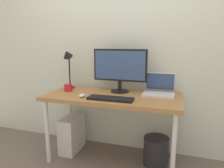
# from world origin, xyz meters

# --- Properties ---
(ground_plane) EXTENTS (6.00, 6.00, 0.00)m
(ground_plane) POSITION_xyz_m (0.00, 0.00, 0.00)
(ground_plane) COLOR #665B51
(back_wall) EXTENTS (4.40, 0.04, 2.60)m
(back_wall) POSITION_xyz_m (0.00, 0.37, 1.30)
(back_wall) COLOR silver
(back_wall) RESTS_ON ground_plane
(desk) EXTENTS (1.40, 0.61, 0.73)m
(desk) POSITION_xyz_m (0.00, 0.00, 0.66)
(desk) COLOR olive
(desk) RESTS_ON ground_plane
(monitor) EXTENTS (0.59, 0.20, 0.47)m
(monitor) POSITION_xyz_m (0.03, 0.17, 1.00)
(monitor) COLOR black
(monitor) RESTS_ON desk
(laptop) EXTENTS (0.32, 0.28, 0.22)m
(laptop) POSITION_xyz_m (0.46, 0.19, 0.79)
(laptop) COLOR silver
(laptop) RESTS_ON desk
(desk_lamp) EXTENTS (0.11, 0.16, 0.47)m
(desk_lamp) POSITION_xyz_m (-0.60, 0.17, 1.07)
(desk_lamp) COLOR black
(desk_lamp) RESTS_ON desk
(keyboard) EXTENTS (0.44, 0.14, 0.02)m
(keyboard) POSITION_xyz_m (0.04, -0.17, 0.75)
(keyboard) COLOR black
(keyboard) RESTS_ON desk
(mouse) EXTENTS (0.06, 0.09, 0.03)m
(mouse) POSITION_xyz_m (-0.26, -0.16, 0.75)
(mouse) COLOR silver
(mouse) RESTS_ON desk
(coffee_mug) EXTENTS (0.12, 0.09, 0.08)m
(coffee_mug) POSITION_xyz_m (-0.53, 0.03, 0.78)
(coffee_mug) COLOR red
(coffee_mug) RESTS_ON desk
(computer_tower) EXTENTS (0.18, 0.36, 0.42)m
(computer_tower) POSITION_xyz_m (-0.52, 0.06, 0.21)
(computer_tower) COLOR silver
(computer_tower) RESTS_ON ground_plane
(wastebasket) EXTENTS (0.26, 0.26, 0.30)m
(wastebasket) POSITION_xyz_m (0.47, 0.06, 0.15)
(wastebasket) COLOR #232328
(wastebasket) RESTS_ON ground_plane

